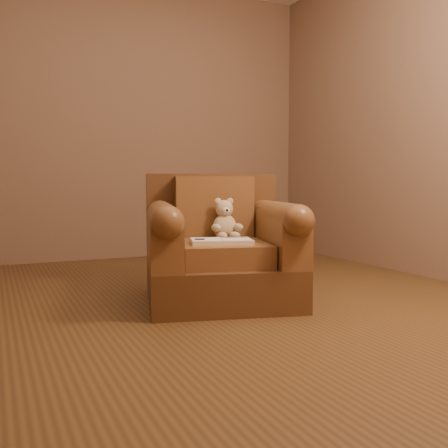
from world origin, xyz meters
name	(u,v)px	position (x,y,z in m)	size (l,w,h in m)	color
floor	(187,302)	(0.00, 0.00, 0.00)	(4.00, 4.00, 0.00)	brown
room	(185,17)	(0.00, 0.00, 1.71)	(4.02, 4.02, 2.71)	#7E624D
armchair	(220,251)	(0.21, -0.04, 0.31)	(1.07, 1.04, 0.80)	#56371C
teddy_bear	(225,223)	(0.27, 0.01, 0.48)	(0.19, 0.22, 0.27)	#C8B38C
guidebook	(221,241)	(0.14, -0.22, 0.39)	(0.40, 0.30, 0.03)	beige
side_table	(249,235)	(0.84, 0.75, 0.31)	(0.41, 0.41, 0.58)	gold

